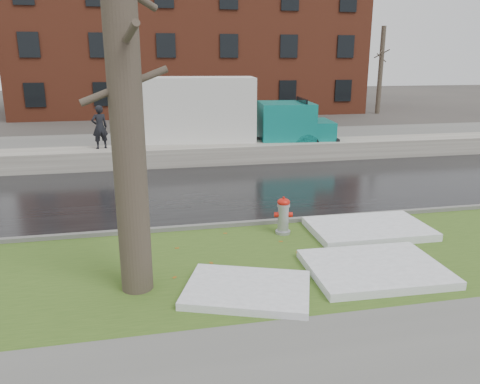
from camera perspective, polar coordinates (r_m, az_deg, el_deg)
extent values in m
plane|color=#47423D|center=(10.93, 0.29, -6.12)|extent=(120.00, 120.00, 0.00)
cube|color=#34511B|center=(9.80, 1.86, -8.69)|extent=(60.00, 4.50, 0.04)
cube|color=slate|center=(6.72, 10.02, -21.64)|extent=(60.00, 3.00, 0.05)
cube|color=black|center=(15.12, -3.31, 0.21)|extent=(60.00, 7.00, 0.03)
cube|color=slate|center=(23.36, -6.48, 5.73)|extent=(60.00, 9.00, 0.03)
cube|color=slate|center=(11.82, -0.73, -4.03)|extent=(60.00, 0.15, 0.14)
cube|color=#B2AFA3|center=(19.09, -5.24, 4.58)|extent=(60.00, 1.60, 0.75)
cube|color=brown|center=(40.13, -6.25, 17.09)|extent=(26.00, 12.00, 10.00)
cylinder|color=brown|center=(36.12, -18.58, 13.75)|extent=(0.36, 0.36, 6.50)
cylinder|color=brown|center=(36.11, -18.71, 15.25)|extent=(0.84, 1.62, 0.73)
cylinder|color=brown|center=(36.13, -18.84, 16.67)|extent=(1.08, 1.26, 0.66)
cylinder|color=brown|center=(36.11, -18.63, 14.30)|extent=(1.40, 0.61, 0.63)
cylinder|color=brown|center=(38.46, 16.76, 13.98)|extent=(0.36, 0.36, 6.50)
cylinder|color=brown|center=(38.45, 16.88, 15.39)|extent=(0.84, 1.62, 0.73)
cylinder|color=brown|center=(38.47, 16.99, 16.73)|extent=(1.08, 1.26, 0.66)
cylinder|color=brown|center=(38.46, 16.80, 14.50)|extent=(1.40, 0.61, 0.63)
cylinder|color=#9EA0A6|center=(11.27, 5.29, -3.15)|extent=(0.31, 0.31, 0.79)
ellipsoid|color=red|center=(11.14, 5.34, -1.23)|extent=(0.36, 0.36, 0.18)
cylinder|color=red|center=(11.11, 5.36, -0.73)|extent=(0.07, 0.07, 0.06)
cylinder|color=red|center=(11.23, 4.47, -2.77)|extent=(0.14, 0.14, 0.12)
cylinder|color=red|center=(11.26, 6.13, -2.76)|extent=(0.14, 0.14, 0.12)
cylinder|color=#9EA0A6|center=(11.39, 5.23, -2.51)|extent=(0.18, 0.14, 0.16)
cylinder|color=brown|center=(8.04, -13.84, 11.76)|extent=(0.64, 0.64, 7.08)
cylinder|color=brown|center=(8.02, -14.19, 16.80)|extent=(0.61, 1.72, 0.74)
cylinder|color=brown|center=(8.03, -13.89, 12.48)|extent=(1.46, 0.41, 0.63)
cube|color=black|center=(20.49, -2.22, 6.15)|extent=(7.89, 1.93, 0.22)
cube|color=silver|center=(20.28, -5.91, 10.02)|extent=(5.54, 3.07, 2.64)
cube|color=#0D7A74|center=(20.68, 5.58, 8.51)|extent=(2.52, 2.60, 1.66)
cube|color=#0D7A74|center=(21.03, 9.39, 7.42)|extent=(1.43, 2.28, 0.88)
cube|color=black|center=(20.75, 7.52, 10.11)|extent=(0.32, 1.95, 0.88)
cube|color=black|center=(20.83, -14.72, 4.91)|extent=(1.81, 1.37, 0.66)
cylinder|color=black|center=(19.97, 8.12, 5.47)|extent=(1.10, 0.42, 1.08)
cylinder|color=black|center=(21.95, 6.93, 6.44)|extent=(1.10, 0.42, 1.08)
cylinder|color=black|center=(19.47, -4.96, 5.30)|extent=(1.10, 0.42, 1.08)
cylinder|color=black|center=(21.49, -4.97, 6.30)|extent=(1.10, 0.42, 1.08)
cylinder|color=black|center=(19.54, -9.57, 5.17)|extent=(1.10, 0.42, 1.08)
cylinder|color=black|center=(21.55, -9.16, 6.18)|extent=(1.10, 0.42, 1.08)
imported|color=black|center=(18.92, -16.73, 7.59)|extent=(0.71, 0.59, 1.66)
cube|color=white|center=(9.71, 16.12, -8.95)|extent=(2.66, 2.08, 0.16)
cube|color=white|center=(8.58, 0.91, -11.80)|extent=(2.62, 2.27, 0.14)
cube|color=white|center=(11.81, 15.40, -4.33)|extent=(2.83, 1.85, 0.18)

